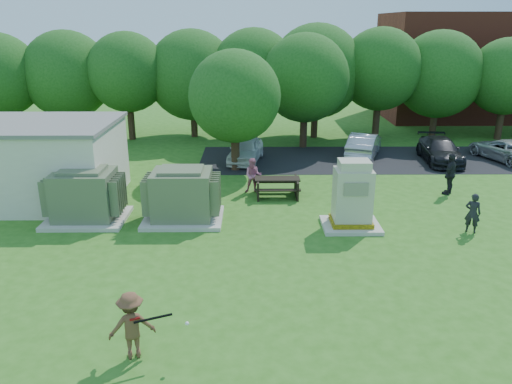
{
  "coord_description": "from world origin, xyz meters",
  "views": [
    {
      "loc": [
        -0.15,
        -13.44,
        7.2
      ],
      "look_at": [
        0.0,
        4.0,
        1.3
      ],
      "focal_mm": 35.0,
      "sensor_mm": 36.0,
      "label": 1
    }
  ],
  "objects_px": {
    "car_silver_a": "(364,145)",
    "car_white": "(246,150)",
    "picnic_table": "(277,185)",
    "car_dark": "(440,150)",
    "car_silver_b": "(504,149)",
    "transformer_right": "(182,196)",
    "person_at_picnic": "(253,176)",
    "person_walking_right": "(450,174)",
    "batter": "(132,325)",
    "transformer_left": "(85,196)",
    "person_by_generator": "(473,213)",
    "generator_cabinet": "(352,199)"
  },
  "relations": [
    {
      "from": "generator_cabinet",
      "to": "person_at_picnic",
      "type": "xyz_separation_m",
      "value": [
        -3.62,
        4.05,
        -0.34
      ]
    },
    {
      "from": "generator_cabinet",
      "to": "transformer_right",
      "type": "bearing_deg",
      "value": 173.04
    },
    {
      "from": "transformer_left",
      "to": "picnic_table",
      "type": "bearing_deg",
      "value": 20.37
    },
    {
      "from": "batter",
      "to": "car_silver_b",
      "type": "height_order",
      "value": "batter"
    },
    {
      "from": "picnic_table",
      "to": "person_at_picnic",
      "type": "height_order",
      "value": "person_at_picnic"
    },
    {
      "from": "car_dark",
      "to": "batter",
      "type": "bearing_deg",
      "value": -123.07
    },
    {
      "from": "batter",
      "to": "car_white",
      "type": "bearing_deg",
      "value": -113.99
    },
    {
      "from": "person_by_generator",
      "to": "car_white",
      "type": "distance_m",
      "value": 12.89
    },
    {
      "from": "person_at_picnic",
      "to": "car_silver_a",
      "type": "distance_m",
      "value": 8.88
    },
    {
      "from": "car_white",
      "to": "car_silver_a",
      "type": "relative_size",
      "value": 0.92
    },
    {
      "from": "person_by_generator",
      "to": "transformer_right",
      "type": "bearing_deg",
      "value": 20.56
    },
    {
      "from": "person_by_generator",
      "to": "car_dark",
      "type": "distance_m",
      "value": 10.03
    },
    {
      "from": "person_by_generator",
      "to": "car_white",
      "type": "relative_size",
      "value": 0.38
    },
    {
      "from": "car_white",
      "to": "generator_cabinet",
      "type": "bearing_deg",
      "value": -56.37
    },
    {
      "from": "transformer_right",
      "to": "car_white",
      "type": "bearing_deg",
      "value": 74.95
    },
    {
      "from": "car_dark",
      "to": "person_at_picnic",
      "type": "bearing_deg",
      "value": -148.43
    },
    {
      "from": "transformer_left",
      "to": "transformer_right",
      "type": "distance_m",
      "value": 3.7
    },
    {
      "from": "transformer_right",
      "to": "person_at_picnic",
      "type": "height_order",
      "value": "transformer_right"
    },
    {
      "from": "picnic_table",
      "to": "person_at_picnic",
      "type": "bearing_deg",
      "value": 154.09
    },
    {
      "from": "person_at_picnic",
      "to": "car_silver_b",
      "type": "xyz_separation_m",
      "value": [
        13.94,
        5.62,
        -0.2
      ]
    },
    {
      "from": "car_silver_a",
      "to": "car_white",
      "type": "bearing_deg",
      "value": 28.88
    },
    {
      "from": "batter",
      "to": "person_at_picnic",
      "type": "relative_size",
      "value": 1.02
    },
    {
      "from": "car_silver_b",
      "to": "person_at_picnic",
      "type": "bearing_deg",
      "value": 3.81
    },
    {
      "from": "transformer_left",
      "to": "generator_cabinet",
      "type": "height_order",
      "value": "generator_cabinet"
    },
    {
      "from": "batter",
      "to": "car_white",
      "type": "height_order",
      "value": "batter"
    },
    {
      "from": "person_walking_right",
      "to": "picnic_table",
      "type": "bearing_deg",
      "value": -46.41
    },
    {
      "from": "person_walking_right",
      "to": "car_silver_b",
      "type": "distance_m",
      "value": 7.89
    },
    {
      "from": "person_by_generator",
      "to": "car_dark",
      "type": "xyz_separation_m",
      "value": [
        2.34,
        9.76,
        -0.1
      ]
    },
    {
      "from": "person_walking_right",
      "to": "generator_cabinet",
      "type": "bearing_deg",
      "value": -11.49
    },
    {
      "from": "person_walking_right",
      "to": "car_dark",
      "type": "height_order",
      "value": "person_walking_right"
    },
    {
      "from": "car_dark",
      "to": "car_silver_b",
      "type": "relative_size",
      "value": 1.06
    },
    {
      "from": "person_at_picnic",
      "to": "person_walking_right",
      "type": "height_order",
      "value": "person_walking_right"
    },
    {
      "from": "picnic_table",
      "to": "car_silver_b",
      "type": "distance_m",
      "value": 14.27
    },
    {
      "from": "transformer_left",
      "to": "car_dark",
      "type": "relative_size",
      "value": 0.68
    },
    {
      "from": "person_at_picnic",
      "to": "car_white",
      "type": "relative_size",
      "value": 0.41
    },
    {
      "from": "picnic_table",
      "to": "batter",
      "type": "height_order",
      "value": "batter"
    },
    {
      "from": "transformer_left",
      "to": "picnic_table",
      "type": "xyz_separation_m",
      "value": [
        7.46,
        2.77,
        -0.45
      ]
    },
    {
      "from": "person_by_generator",
      "to": "person_walking_right",
      "type": "distance_m",
      "value": 4.37
    },
    {
      "from": "car_white",
      "to": "car_silver_a",
      "type": "bearing_deg",
      "value": 18.64
    },
    {
      "from": "transformer_right",
      "to": "car_silver_a",
      "type": "relative_size",
      "value": 0.71
    },
    {
      "from": "picnic_table",
      "to": "car_white",
      "type": "bearing_deg",
      "value": 103.94
    },
    {
      "from": "picnic_table",
      "to": "car_dark",
      "type": "relative_size",
      "value": 0.44
    },
    {
      "from": "person_at_picnic",
      "to": "car_dark",
      "type": "relative_size",
      "value": 0.36
    },
    {
      "from": "person_at_picnic",
      "to": "car_white",
      "type": "height_order",
      "value": "person_at_picnic"
    },
    {
      "from": "transformer_left",
      "to": "car_silver_b",
      "type": "bearing_deg",
      "value": 23.62
    },
    {
      "from": "person_walking_right",
      "to": "car_silver_a",
      "type": "xyz_separation_m",
      "value": [
        -2.4,
        6.54,
        -0.23
      ]
    },
    {
      "from": "batter",
      "to": "car_white",
      "type": "relative_size",
      "value": 0.42
    },
    {
      "from": "transformer_right",
      "to": "batter",
      "type": "relative_size",
      "value": 1.86
    },
    {
      "from": "picnic_table",
      "to": "car_silver_a",
      "type": "xyz_separation_m",
      "value": [
        5.23,
        6.79,
        0.17
      ]
    },
    {
      "from": "car_silver_b",
      "to": "car_white",
      "type": "bearing_deg",
      "value": -16.94
    }
  ]
}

